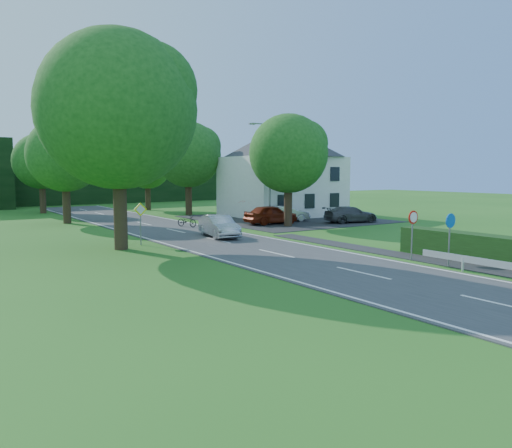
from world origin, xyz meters
TOP-DOWN VIEW (x-y plane):
  - road at (0.00, 20.00)m, footprint 7.00×80.00m
  - parking_pad at (12.00, 33.00)m, footprint 14.00×16.00m
  - line_edge_left at (-3.25, 20.00)m, footprint 0.12×80.00m
  - line_edge_right at (3.25, 20.00)m, footprint 0.12×80.00m
  - line_centre at (0.00, 20.00)m, footprint 0.12×80.00m
  - tree_main at (-6.00, 24.00)m, footprint 9.40×9.40m
  - tree_left_far at (-5.00, 40.00)m, footprint 7.00×7.00m
  - tree_right_far at (7.00, 42.00)m, footprint 7.40×7.40m
  - tree_left_back at (-4.50, 52.00)m, footprint 6.60×6.60m
  - tree_right_back at (6.00, 50.00)m, footprint 6.20×6.20m
  - tree_right_mid at (8.50, 28.00)m, footprint 7.00×7.00m
  - treeline_right at (8.00, 66.00)m, footprint 30.00×5.00m
  - house_white at (14.00, 36.00)m, footprint 10.60×8.40m
  - streetlight at (8.06, 30.00)m, footprint 2.03×0.18m
  - sign_roundabout at (4.30, 10.98)m, footprint 0.64×0.08m
  - sign_speed_limit at (4.30, 12.97)m, footprint 0.64×0.11m
  - sign_priority_left at (-4.50, 24.98)m, footprint 0.78×0.09m
  - moving_car at (0.80, 25.23)m, footprint 2.21×4.44m
  - motorcycle at (1.80, 31.85)m, footprint 1.28×1.87m
  - parked_car_red at (8.34, 30.04)m, footprint 4.47×1.80m
  - parked_car_silver_a at (10.58, 31.00)m, footprint 4.20×2.38m
  - parked_car_grey at (14.50, 27.30)m, footprint 4.86×2.78m
  - parked_car_silver_b at (16.61, 34.00)m, footprint 5.34×3.15m
  - parasol at (9.43, 34.96)m, footprint 2.21×2.24m

SIDE VIEW (x-z plane):
  - road at x=0.00m, z-range 0.00..0.04m
  - parking_pad at x=12.00m, z-range 0.00..0.04m
  - line_edge_left at x=-3.25m, z-range 0.04..0.05m
  - line_edge_right at x=3.25m, z-range 0.04..0.05m
  - line_centre at x=0.00m, z-range 0.04..0.05m
  - motorcycle at x=1.80m, z-range 0.04..0.97m
  - parked_car_silver_a at x=10.58m, z-range 0.04..1.35m
  - parked_car_grey at x=14.50m, z-range 0.04..1.37m
  - parked_car_silver_b at x=16.61m, z-range 0.04..1.43m
  - moving_car at x=0.80m, z-range 0.04..1.44m
  - parked_car_red at x=8.34m, z-range 0.04..1.56m
  - parasol at x=9.43m, z-range 0.04..1.80m
  - sign_roundabout at x=4.30m, z-range 0.49..2.86m
  - sign_priority_left at x=-4.50m, z-range 0.50..2.94m
  - sign_speed_limit at x=4.30m, z-range 0.58..2.95m
  - treeline_right at x=8.00m, z-range 0.00..7.00m
  - tree_right_back at x=6.00m, z-range 0.00..7.56m
  - tree_left_back at x=-4.50m, z-range 0.00..8.07m
  - tree_left_far at x=-5.00m, z-range 0.00..8.58m
  - tree_right_mid at x=8.50m, z-range 0.00..8.58m
  - house_white at x=14.00m, z-range 0.11..8.71m
  - streetlight at x=8.06m, z-range 0.46..8.46m
  - tree_right_far at x=7.00m, z-range 0.00..9.09m
  - tree_main at x=-6.00m, z-range 0.00..11.64m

